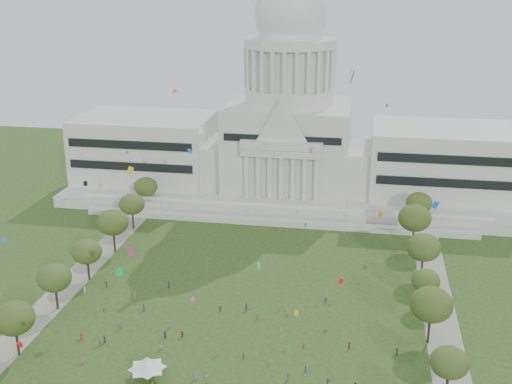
% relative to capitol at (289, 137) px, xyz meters
% --- Properties ---
extents(ground, '(400.00, 400.00, 0.00)m').
position_rel_capitol_xyz_m(ground, '(0.00, -113.59, -22.30)').
color(ground, '#2A4518').
rests_on(ground, ground).
extents(capitol, '(160.00, 64.50, 91.30)m').
position_rel_capitol_xyz_m(capitol, '(0.00, 0.00, 0.00)').
color(capitol, silver).
rests_on(capitol, ground).
extents(path_left, '(8.00, 160.00, 0.04)m').
position_rel_capitol_xyz_m(path_left, '(-48.00, -83.59, -22.28)').
color(path_left, gray).
rests_on(path_left, ground).
extents(path_right, '(8.00, 160.00, 0.04)m').
position_rel_capitol_xyz_m(path_right, '(48.00, -83.59, -22.28)').
color(path_right, gray).
rests_on(path_right, ground).
extents(row_tree_l_1, '(8.86, 8.86, 12.59)m').
position_rel_capitol_xyz_m(row_tree_l_1, '(-44.07, -116.55, -13.34)').
color(row_tree_l_1, black).
rests_on(row_tree_l_1, ground).
extents(row_tree_r_1, '(7.58, 7.58, 10.78)m').
position_rel_capitol_xyz_m(row_tree_r_1, '(46.22, -115.34, -14.64)').
color(row_tree_r_1, black).
rests_on(row_tree_r_1, ground).
extents(row_tree_l_2, '(8.42, 8.42, 11.97)m').
position_rel_capitol_xyz_m(row_tree_l_2, '(-45.04, -96.29, -13.79)').
color(row_tree_l_2, black).
rests_on(row_tree_l_2, ground).
extents(row_tree_r_2, '(9.55, 9.55, 13.58)m').
position_rel_capitol_xyz_m(row_tree_r_2, '(44.17, -96.15, -12.64)').
color(row_tree_r_2, black).
rests_on(row_tree_r_2, ground).
extents(row_tree_l_3, '(8.12, 8.12, 11.55)m').
position_rel_capitol_xyz_m(row_tree_l_3, '(-44.09, -79.67, -14.09)').
color(row_tree_l_3, black).
rests_on(row_tree_l_3, ground).
extents(row_tree_r_3, '(7.01, 7.01, 9.98)m').
position_rel_capitol_xyz_m(row_tree_r_3, '(44.40, -79.10, -15.21)').
color(row_tree_r_3, black).
rests_on(row_tree_r_3, ground).
extents(row_tree_l_4, '(9.29, 9.29, 13.21)m').
position_rel_capitol_xyz_m(row_tree_l_4, '(-44.08, -61.17, -12.90)').
color(row_tree_l_4, black).
rests_on(row_tree_l_4, ground).
extents(row_tree_r_4, '(9.19, 9.19, 13.06)m').
position_rel_capitol_xyz_m(row_tree_r_4, '(44.76, -63.55, -13.01)').
color(row_tree_r_4, black).
rests_on(row_tree_r_4, ground).
extents(row_tree_l_5, '(8.33, 8.33, 11.85)m').
position_rel_capitol_xyz_m(row_tree_l_5, '(-45.22, -42.58, -13.88)').
color(row_tree_l_5, black).
rests_on(row_tree_l_5, ground).
extents(row_tree_r_5, '(9.82, 9.82, 13.96)m').
position_rel_capitol_xyz_m(row_tree_r_5, '(43.49, -43.40, -12.37)').
color(row_tree_r_5, black).
rests_on(row_tree_r_5, ground).
extents(row_tree_l_6, '(8.19, 8.19, 11.64)m').
position_rel_capitol_xyz_m(row_tree_l_6, '(-46.87, -24.45, -14.02)').
color(row_tree_l_6, black).
rests_on(row_tree_l_6, ground).
extents(row_tree_r_6, '(8.42, 8.42, 11.97)m').
position_rel_capitol_xyz_m(row_tree_r_6, '(45.96, -25.46, -13.79)').
color(row_tree_r_6, black).
rests_on(row_tree_r_6, ground).
extents(event_tent, '(10.35, 10.35, 4.51)m').
position_rel_capitol_xyz_m(event_tent, '(-13.43, -120.07, -18.80)').
color(event_tent, '#4C4C4C').
rests_on(event_tent, ground).
extents(person_0, '(1.06, 1.07, 1.87)m').
position_rel_capitol_xyz_m(person_0, '(37.09, -102.32, -21.36)').
color(person_0, '#4C4C51').
rests_on(person_0, ground).
extents(person_2, '(0.88, 0.95, 1.67)m').
position_rel_capitol_xyz_m(person_2, '(26.95, -101.69, -21.46)').
color(person_2, '#B21E1E').
rests_on(person_2, ground).
extents(person_3, '(1.01, 1.41, 1.97)m').
position_rel_capitol_xyz_m(person_3, '(14.87, -115.58, -21.31)').
color(person_3, '#4C4C51').
rests_on(person_3, ground).
extents(person_4, '(0.55, 0.96, 1.62)m').
position_rel_capitol_xyz_m(person_4, '(4.51, -109.78, -21.49)').
color(person_4, '#33723F').
rests_on(person_4, ground).
extents(person_5, '(1.34, 1.52, 1.58)m').
position_rel_capitol_xyz_m(person_5, '(-10.97, -103.44, -21.50)').
color(person_5, '#B21E1E').
rests_on(person_5, ground).
extents(person_8, '(0.92, 0.69, 1.70)m').
position_rel_capitol_xyz_m(person_8, '(-14.08, -109.05, -21.45)').
color(person_8, silver).
rests_on(person_8, ground).
extents(person_9, '(0.84, 1.05, 1.45)m').
position_rel_capitol_xyz_m(person_9, '(23.11, -115.62, -21.57)').
color(person_9, '#26262B').
rests_on(person_9, ground).
extents(person_10, '(0.63, 0.93, 1.47)m').
position_rel_capitol_xyz_m(person_10, '(16.90, -103.55, -21.56)').
color(person_10, '#994C8C').
rests_on(person_10, ground).
extents(distant_crowd, '(62.59, 39.29, 1.93)m').
position_rel_capitol_xyz_m(distant_crowd, '(-13.51, -97.97, -21.45)').
color(distant_crowd, '#B21E1E').
rests_on(distant_crowd, ground).
extents(kite_swarm, '(84.42, 100.67, 59.53)m').
position_rel_capitol_xyz_m(kite_swarm, '(0.73, -102.47, 6.86)').
color(kite_swarm, green).
rests_on(kite_swarm, ground).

